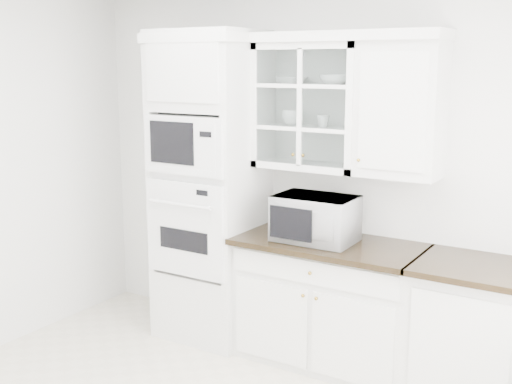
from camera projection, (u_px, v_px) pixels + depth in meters
The scene contains 12 objects.
room_shell at pixel (214, 130), 3.67m from camera, with size 4.00×3.50×2.70m.
oven_column at pixel (210, 188), 5.00m from camera, with size 0.76×0.68×2.40m.
base_cabinet_run at pixel (330, 301), 4.64m from camera, with size 1.32×0.67×0.92m.
extra_base_cabinet at pixel (471, 331), 4.12m from camera, with size 0.72×0.67×0.92m.
upper_cabinet_glass at pixel (310, 106), 4.61m from camera, with size 0.80×0.33×0.90m.
upper_cabinet_solid at pixel (401, 110), 4.26m from camera, with size 0.55×0.33×0.90m, color white.
crown_molding at pixel (297, 37), 4.54m from camera, with size 2.14×0.38×0.07m, color white.
countertop_microwave at pixel (316, 218), 4.53m from camera, with size 0.56×0.46×0.32m, color white.
bowl_a at pixel (292, 80), 4.65m from camera, with size 0.21×0.21×0.05m, color white.
bowl_b at pixel (335, 79), 4.47m from camera, with size 0.22×0.22×0.07m, color white.
cup_a at pixel (292, 118), 4.68m from camera, with size 0.14×0.14×0.11m, color white.
cup_b at pixel (323, 121), 4.56m from camera, with size 0.09×0.09×0.09m, color white.
Camera 1 is at (2.14, -2.56, 2.16)m, focal length 45.00 mm.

